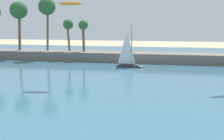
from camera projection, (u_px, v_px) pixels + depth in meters
name	position (u px, v px, depth m)	size (l,w,h in m)	color
sea	(146.00, 64.00, 57.46)	(220.00, 86.76, 0.06)	#386B84
palm_headland	(153.00, 48.00, 60.06)	(118.27, 6.48, 13.27)	slate
sailboat_near_shore	(129.00, 63.00, 53.47)	(5.44, 2.96, 7.55)	black
kite_aloft_low_near_shore	(71.00, 3.00, 37.83)	(2.97, 1.01, 0.42)	orange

